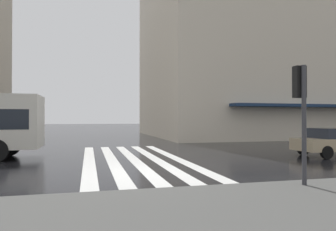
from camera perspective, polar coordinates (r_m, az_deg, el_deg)
The scene contains 5 objects.
ground_plane at distance 11.07m, azimuth -2.37°, elevation -10.40°, with size 220.00×220.00×0.00m, color black.
zebra_crossing at distance 14.93m, azimuth -6.40°, elevation -7.84°, with size 13.00×4.50×0.01m.
haussmann_block_corner at distance 39.91m, azimuth 18.57°, elevation 13.16°, with size 19.97×28.72×23.22m.
traffic_signal_post at distance 9.07m, azimuth 23.06°, elevation 2.87°, with size 0.44×0.30×3.15m.
car_champagne at distance 17.92m, azimuth 28.32°, elevation -4.14°, with size 1.85×4.10×1.41m.
Camera 1 is at (-10.67, 2.25, 1.88)m, focal length 33.43 mm.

